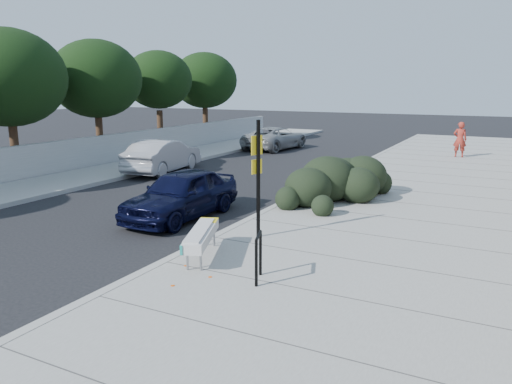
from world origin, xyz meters
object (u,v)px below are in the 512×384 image
sedan_navy (181,194)px  suv_silver (275,138)px  bike_rack (258,253)px  pedestrian (460,139)px  wagon_silver (163,156)px  bench (201,235)px  sign_post (258,172)px

sedan_navy → suv_silver: sedan_navy is taller
bike_rack → pedestrian: (1.69, 20.11, 0.36)m
wagon_silver → bench: bearing=123.9°
bike_rack → wagon_silver: (-9.83, 9.75, 0.04)m
bike_rack → wagon_silver: wagon_silver is taller
suv_silver → pedestrian: pedestrian is taller
sedan_navy → pedestrian: bearing=70.4°
bike_rack → pedestrian: bearing=66.1°
bike_rack → pedestrian: pedestrian is taller
bike_rack → suv_silver: (-8.85, 19.65, -0.03)m
sign_post → wagon_silver: (-8.50, 7.19, -1.04)m
sign_post → sedan_navy: bearing=-175.4°
sign_post → wagon_silver: bearing=163.3°
bench → suv_silver: (-7.12, 19.04, 0.04)m
bench → wagon_silver: size_ratio=0.46×
suv_silver → pedestrian: 10.56m
sedan_navy → wagon_silver: 8.16m
wagon_silver → sign_post: bearing=132.2°
sign_post → pedestrian: (3.01, 17.54, -0.72)m
wagon_silver → suv_silver: bearing=-103.3°
pedestrian → sign_post: bearing=72.9°
sign_post → wagon_silver: 11.18m
sign_post → sedan_navy: sign_post is taller
pedestrian → bench: bearing=72.7°
bench → sign_post: sign_post is taller
sign_post → suv_silver: size_ratio=0.59×
suv_silver → wagon_silver: bearing=90.6°
sedan_navy → wagon_silver: (-5.39, 6.12, 0.02)m
bike_rack → pedestrian: 20.18m
bench → pedestrian: 19.79m
sign_post → bench: bearing=-78.2°
sign_post → suv_silver: (-7.53, 17.09, -1.11)m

